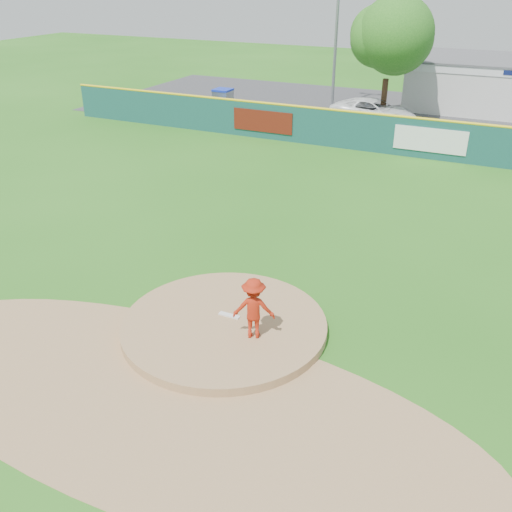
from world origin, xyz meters
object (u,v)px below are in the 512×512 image
at_px(pitcher, 254,308).
at_px(van, 373,111).
at_px(deciduous_tree, 389,45).
at_px(playground_slide, 222,102).
at_px(light_pole_left, 337,14).

bearing_deg(pitcher, van, -102.84).
xyz_separation_m(van, deciduous_tree, (0.39, 0.85, 3.80)).
bearing_deg(pitcher, playground_slide, -80.67).
distance_m(pitcher, playground_slide, 25.64).
bearing_deg(van, pitcher, -165.12).
relative_size(playground_slide, deciduous_tree, 0.42).
relative_size(pitcher, deciduous_tree, 0.22).
relative_size(van, light_pole_left, 0.48).
bearing_deg(deciduous_tree, pitcher, -83.23).
distance_m(van, playground_slide, 9.71).
relative_size(pitcher, playground_slide, 0.53).
height_order(pitcher, light_pole_left, light_pole_left).
xyz_separation_m(pitcher, playground_slide, (-12.84, 22.19, -0.20)).
height_order(deciduous_tree, light_pole_left, light_pole_left).
distance_m(deciduous_tree, light_pole_left, 4.72).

